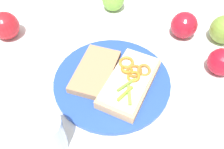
# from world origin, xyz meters

# --- Properties ---
(ground_plane) EXTENTS (2.00, 2.00, 0.00)m
(ground_plane) POSITION_xyz_m (0.00, 0.00, 0.00)
(ground_plane) COLOR silver
(ground_plane) RESTS_ON ground
(plate) EXTENTS (0.29, 0.29, 0.01)m
(plate) POSITION_xyz_m (0.00, 0.00, 0.01)
(plate) COLOR blue
(plate) RESTS_ON ground_plane
(sandwich) EXTENTS (0.20, 0.19, 0.05)m
(sandwich) POSITION_xyz_m (0.03, 0.04, 0.03)
(sandwich) COLOR tan
(sandwich) RESTS_ON plate
(bread_slice_side) EXTENTS (0.18, 0.16, 0.02)m
(bread_slice_side) POSITION_xyz_m (-0.03, -0.04, 0.02)
(bread_slice_side) COLOR tan
(bread_slice_side) RESTS_ON plate
(apple_0) EXTENTS (0.10, 0.10, 0.07)m
(apple_0) POSITION_xyz_m (-0.30, 0.08, 0.04)
(apple_0) COLOR #78B840
(apple_0) RESTS_ON ground_plane
(apple_1) EXTENTS (0.10, 0.10, 0.08)m
(apple_1) POSITION_xyz_m (-0.07, 0.35, 0.04)
(apple_1) COLOR #78A239
(apple_1) RESTS_ON ground_plane
(apple_2) EXTENTS (0.11, 0.11, 0.08)m
(apple_2) POSITION_xyz_m (-0.25, -0.26, 0.04)
(apple_2) COLOR red
(apple_2) RESTS_ON ground_plane
(apple_3) EXTENTS (0.11, 0.11, 0.08)m
(apple_3) POSITION_xyz_m (-0.12, 0.25, 0.04)
(apple_3) COLOR #A91628
(apple_3) RESTS_ON ground_plane
(apple_4) EXTENTS (0.07, 0.07, 0.07)m
(apple_4) POSITION_xyz_m (0.03, 0.28, 0.04)
(apple_4) COLOR #AE1326
(apple_4) RESTS_ON ground_plane
(drinking_glass) EXTENTS (0.07, 0.07, 0.10)m
(drinking_glass) POSITION_xyz_m (0.13, -0.16, 0.05)
(drinking_glass) COLOR silver
(drinking_glass) RESTS_ON ground_plane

